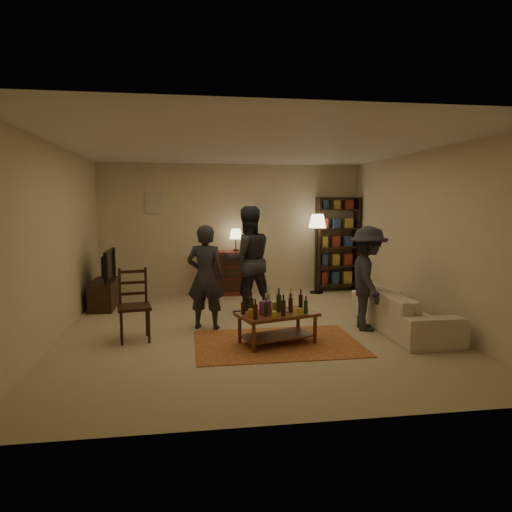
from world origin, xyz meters
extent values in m
plane|color=#C6B793|center=(0.00, 0.00, 0.00)|extent=(6.00, 6.00, 0.00)
plane|color=beige|center=(0.00, 3.00, 1.35)|extent=(5.50, 0.00, 5.50)
plane|color=beige|center=(-2.75, 0.00, 1.35)|extent=(0.00, 6.00, 6.00)
plane|color=beige|center=(2.75, 0.00, 1.35)|extent=(0.00, 6.00, 6.00)
plane|color=beige|center=(0.00, -3.00, 1.35)|extent=(5.50, 0.00, 5.50)
plane|color=white|center=(0.00, 0.00, 2.70)|extent=(6.00, 6.00, 0.00)
cube|color=beige|center=(-1.60, 2.98, 1.90)|extent=(0.35, 0.03, 0.45)
cube|color=beige|center=(0.60, 2.98, 1.70)|extent=(0.30, 0.03, 0.40)
cube|color=maroon|center=(0.23, -0.76, 0.01)|extent=(2.20, 1.50, 0.01)
cube|color=brown|center=(0.23, -0.76, 0.40)|extent=(1.15, 0.84, 0.04)
cube|color=brown|center=(0.23, -0.76, 0.11)|extent=(1.03, 0.71, 0.02)
cylinder|color=brown|center=(-0.14, -1.11, 0.19)|extent=(0.05, 0.05, 0.38)
cylinder|color=brown|center=(0.74, -0.84, 0.19)|extent=(0.05, 0.05, 0.38)
cylinder|color=brown|center=(-0.27, -0.68, 0.19)|extent=(0.05, 0.05, 0.38)
cylinder|color=brown|center=(0.61, -0.42, 0.19)|extent=(0.05, 0.05, 0.38)
cylinder|color=gold|center=(-0.14, -0.90, 0.47)|extent=(0.07, 0.07, 0.10)
cylinder|color=gold|center=(0.14, -1.03, 0.47)|extent=(0.07, 0.07, 0.09)
cylinder|color=gold|center=(0.23, -0.58, 0.48)|extent=(0.07, 0.07, 0.11)
cylinder|color=gold|center=(0.51, -0.91, 0.47)|extent=(0.07, 0.07, 0.09)
cube|color=purple|center=(0.06, -0.79, 0.51)|extent=(0.17, 0.15, 0.18)
cylinder|color=gray|center=(0.36, -0.75, 0.43)|extent=(0.12, 0.12, 0.03)
cube|color=black|center=(-1.68, -0.32, 0.47)|extent=(0.50, 0.50, 0.04)
cylinder|color=black|center=(-1.83, -0.53, 0.23)|extent=(0.04, 0.04, 0.46)
cylinder|color=black|center=(-1.48, -0.47, 0.23)|extent=(0.04, 0.04, 0.46)
cylinder|color=black|center=(-1.88, -0.18, 0.23)|extent=(0.04, 0.04, 0.46)
cylinder|color=black|center=(-1.53, -0.12, 0.23)|extent=(0.04, 0.04, 0.46)
cube|color=black|center=(-1.71, -0.15, 0.75)|extent=(0.35, 0.09, 0.52)
cube|color=black|center=(-2.45, 1.80, 0.25)|extent=(0.40, 1.00, 0.50)
imported|color=black|center=(-2.43, 1.80, 0.78)|extent=(0.13, 0.97, 0.56)
cube|color=maroon|center=(-0.20, 2.72, 0.45)|extent=(1.00, 0.48, 0.90)
cube|color=black|center=(-0.20, 2.47, 0.22)|extent=(0.92, 0.02, 0.22)
cube|color=black|center=(-0.20, 2.47, 0.48)|extent=(0.92, 0.02, 0.22)
cube|color=black|center=(-0.20, 2.47, 0.74)|extent=(0.92, 0.02, 0.22)
cylinder|color=black|center=(0.05, 2.72, 0.92)|extent=(0.12, 0.12, 0.04)
cylinder|color=black|center=(0.05, 2.72, 1.05)|extent=(0.02, 0.02, 0.22)
cone|color=#FFE5B2|center=(0.05, 2.72, 1.26)|extent=(0.26, 0.26, 0.20)
cube|color=black|center=(1.82, 2.78, 1.00)|extent=(0.04, 0.34, 2.00)
cube|color=black|center=(2.68, 2.78, 1.00)|extent=(0.04, 0.34, 2.00)
cube|color=black|center=(2.25, 2.78, 0.15)|extent=(0.90, 0.34, 0.03)
cube|color=black|center=(2.25, 2.78, 0.55)|extent=(0.90, 0.34, 0.03)
cube|color=black|center=(2.25, 2.78, 0.95)|extent=(0.90, 0.34, 0.03)
cube|color=black|center=(2.25, 2.78, 1.35)|extent=(0.90, 0.34, 0.03)
cube|color=black|center=(2.25, 2.78, 1.75)|extent=(0.90, 0.34, 0.03)
cube|color=black|center=(2.25, 2.78, 2.00)|extent=(0.90, 0.34, 0.03)
cube|color=maroon|center=(1.95, 2.78, 0.29)|extent=(0.12, 0.22, 0.26)
cube|color=navy|center=(2.20, 2.78, 0.29)|extent=(0.15, 0.22, 0.26)
cube|color=#A58D37|center=(2.47, 2.78, 0.29)|extent=(0.18, 0.22, 0.26)
cube|color=navy|center=(1.95, 2.78, 0.69)|extent=(0.12, 0.22, 0.24)
cube|color=#A58D37|center=(2.20, 2.78, 0.69)|extent=(0.15, 0.22, 0.24)
cube|color=maroon|center=(2.47, 2.78, 0.69)|extent=(0.18, 0.22, 0.24)
cube|color=#A58D37|center=(1.95, 2.78, 1.07)|extent=(0.12, 0.22, 0.22)
cube|color=maroon|center=(2.20, 2.78, 1.07)|extent=(0.15, 0.22, 0.22)
cube|color=navy|center=(2.47, 2.78, 1.07)|extent=(0.18, 0.22, 0.22)
cube|color=maroon|center=(1.95, 2.78, 1.47)|extent=(0.12, 0.22, 0.20)
cube|color=navy|center=(2.20, 2.78, 1.47)|extent=(0.15, 0.22, 0.20)
cube|color=#A58D37|center=(2.47, 2.78, 1.47)|extent=(0.18, 0.22, 0.20)
cube|color=navy|center=(1.95, 2.78, 1.85)|extent=(0.12, 0.22, 0.18)
cube|color=#A58D37|center=(2.20, 2.78, 1.85)|extent=(0.15, 0.22, 0.18)
cube|color=maroon|center=(2.47, 2.78, 1.85)|extent=(0.18, 0.22, 0.18)
cylinder|color=black|center=(1.74, 2.56, 0.01)|extent=(0.28, 0.28, 0.03)
cylinder|color=black|center=(1.74, 2.56, 0.74)|extent=(0.03, 0.03, 1.47)
cone|color=#FFE5B2|center=(1.74, 2.56, 1.52)|extent=(0.36, 0.36, 0.28)
imported|color=beige|center=(2.20, -0.40, 0.30)|extent=(0.81, 2.08, 0.61)
imported|color=#27272F|center=(-0.68, 0.15, 0.79)|extent=(0.66, 0.52, 1.57)
imported|color=#282830|center=(0.06, 0.98, 0.92)|extent=(1.00, 0.85, 1.84)
imported|color=#282830|center=(1.70, -0.26, 0.78)|extent=(0.75, 1.09, 1.55)
camera|label=1|loc=(-0.94, -6.62, 1.88)|focal=32.00mm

